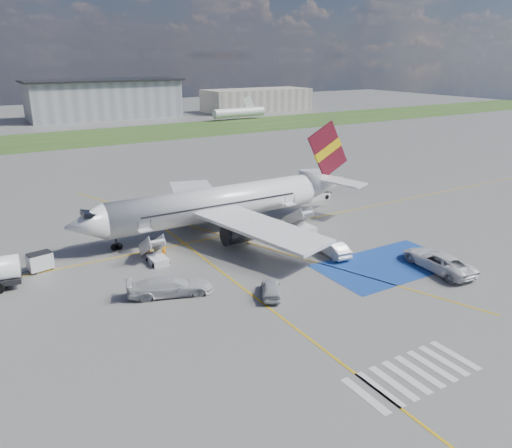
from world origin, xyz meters
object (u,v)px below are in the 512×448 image
object	(u,v)px
gpu_cart	(40,262)
car_silver_b	(333,248)
van_white_a	(438,258)
van_white_b	(170,283)
airliner	(227,202)
car_silver_a	(271,289)
belt_loader	(313,197)

from	to	relation	value
gpu_cart	car_silver_b	distance (m)	29.25
car_silver_b	van_white_a	xyz separation A→B (m)	(6.52, -8.08, 0.37)
gpu_cart	van_white_a	distance (m)	38.75
van_white_b	van_white_a	bearing A→B (deg)	-90.23
airliner	car_silver_a	world-z (taller)	airliner
belt_loader	van_white_b	xyz separation A→B (m)	(-29.22, -17.86, 0.66)
car_silver_a	car_silver_b	size ratio (longest dim) A/B	0.85
van_white_a	car_silver_a	bearing A→B (deg)	-5.71
car_silver_a	car_silver_b	xyz separation A→B (m)	(10.58, 4.49, 0.09)
van_white_b	gpu_cart	bearing A→B (deg)	56.27
belt_loader	car_silver_a	world-z (taller)	belt_loader
car_silver_a	car_silver_b	world-z (taller)	car_silver_b
airliner	belt_loader	bearing A→B (deg)	16.57
belt_loader	car_silver_a	size ratio (longest dim) A/B	1.40
gpu_cart	car_silver_a	world-z (taller)	gpu_cart
belt_loader	van_white_b	size ratio (longest dim) A/B	1.03
belt_loader	van_white_a	size ratio (longest dim) A/B	0.93
airliner	belt_loader	xyz separation A→B (m)	(16.66, 4.96, -2.97)
airliner	van_white_b	distance (m)	18.16
airliner	van_white_b	world-z (taller)	airliner
belt_loader	car_silver_b	bearing A→B (deg)	-119.83
car_silver_a	van_white_b	size ratio (longest dim) A/B	0.74
belt_loader	gpu_cart	bearing A→B (deg)	-168.46
car_silver_a	van_white_a	world-z (taller)	van_white_a
car_silver_a	van_white_a	size ratio (longest dim) A/B	0.66
belt_loader	van_white_a	xyz separation A→B (m)	(-4.74, -26.23, 0.73)
airliner	car_silver_a	bearing A→B (deg)	-106.30
car_silver_a	car_silver_b	bearing A→B (deg)	-127.67
gpu_cart	car_silver_b	bearing A→B (deg)	-34.85
car_silver_a	airliner	bearing A→B (deg)	-76.96
car_silver_b	van_white_b	size ratio (longest dim) A/B	0.86
car_silver_b	van_white_b	xyz separation A→B (m)	(-17.97, 0.29, 0.30)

